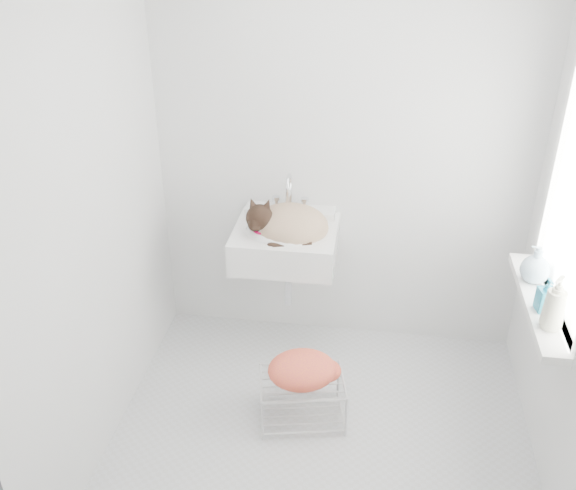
# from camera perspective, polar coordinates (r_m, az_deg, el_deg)

# --- Properties ---
(floor) EXTENTS (2.20, 2.00, 0.02)m
(floor) POSITION_cam_1_polar(r_m,az_deg,el_deg) (3.54, 2.92, -16.86)
(floor) COLOR #B3B3B3
(floor) RESTS_ON ground
(back_wall) EXTENTS (2.20, 0.02, 2.50)m
(back_wall) POSITION_cam_1_polar(r_m,az_deg,el_deg) (3.70, 4.99, 8.48)
(back_wall) COLOR silver
(back_wall) RESTS_ON ground
(left_wall) EXTENTS (0.02, 2.00, 2.50)m
(left_wall) POSITION_cam_1_polar(r_m,az_deg,el_deg) (3.06, -17.41, 2.71)
(left_wall) COLOR silver
(left_wall) RESTS_ON ground
(windowsill) EXTENTS (0.16, 0.88, 0.04)m
(windowsill) POSITION_cam_1_polar(r_m,az_deg,el_deg) (3.27, 21.64, -4.84)
(windowsill) COLOR white
(windowsill) RESTS_ON right_wall
(sink) EXTENTS (0.59, 0.52, 0.24)m
(sink) POSITION_cam_1_polar(r_m,az_deg,el_deg) (3.65, -0.23, 1.44)
(sink) COLOR white
(sink) RESTS_ON back_wall
(faucet) EXTENTS (0.21, 0.15, 0.21)m
(faucet) POSITION_cam_1_polar(r_m,az_deg,el_deg) (3.75, 0.18, 4.60)
(faucet) COLOR silver
(faucet) RESTS_ON sink
(cat) EXTENTS (0.45, 0.36, 0.29)m
(cat) POSITION_cam_1_polar(r_m,az_deg,el_deg) (3.62, -0.08, 1.87)
(cat) COLOR #9F8666
(cat) RESTS_ON sink
(wire_rack) EXTENTS (0.49, 0.39, 0.26)m
(wire_rack) POSITION_cam_1_polar(r_m,az_deg,el_deg) (3.55, 1.25, -13.35)
(wire_rack) COLOR silver
(wire_rack) RESTS_ON floor
(towel) EXTENTS (0.42, 0.35, 0.15)m
(towel) POSITION_cam_1_polar(r_m,az_deg,el_deg) (3.45, 1.25, -11.68)
(towel) COLOR orange
(towel) RESTS_ON wire_rack
(bottle_a) EXTENTS (0.12, 0.12, 0.22)m
(bottle_a) POSITION_cam_1_polar(r_m,az_deg,el_deg) (3.07, 22.30, -6.82)
(bottle_a) COLOR silver
(bottle_a) RESTS_ON windowsill
(bottle_b) EXTENTS (0.09, 0.09, 0.17)m
(bottle_b) POSITION_cam_1_polar(r_m,az_deg,el_deg) (3.18, 21.82, -5.40)
(bottle_b) COLOR teal
(bottle_b) RESTS_ON windowsill
(bottle_c) EXTENTS (0.17, 0.17, 0.19)m
(bottle_c) POSITION_cam_1_polar(r_m,az_deg,el_deg) (3.40, 21.01, -2.98)
(bottle_c) COLOR #A7C4D7
(bottle_c) RESTS_ON windowsill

